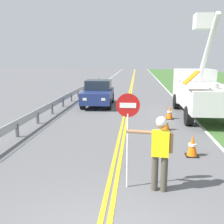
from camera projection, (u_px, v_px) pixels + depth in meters
centerline_yellow_left at (129, 94)px, 23.66m from camera, size 0.11×110.00×0.01m
centerline_yellow_right at (131, 94)px, 23.65m from camera, size 0.11×110.00×0.01m
edge_line_right at (171, 95)px, 23.33m from camera, size 0.12×110.00×0.01m
edge_line_left at (90, 94)px, 23.98m from camera, size 0.12×110.00×0.01m
flagger_worker at (160, 149)px, 6.27m from camera, size 1.08×0.30×1.83m
stop_sign_paddle at (128, 120)px, 6.31m from camera, size 0.56×0.04×2.33m
utility_bucket_truck at (200, 90)px, 14.83m from camera, size 2.69×6.82×5.48m
oncoming_sedan_nearest at (98, 93)px, 17.83m from camera, size 1.99×4.15×1.70m
traffic_cone_lead at (192, 146)px, 8.68m from camera, size 0.40×0.40×0.70m
traffic_cone_mid at (166, 123)px, 11.82m from camera, size 0.40×0.40×0.70m
traffic_cone_tail at (170, 113)px, 14.01m from camera, size 0.40×0.40×0.70m
guardrail_left_shoulder at (67, 97)px, 18.56m from camera, size 0.10×32.00×0.71m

